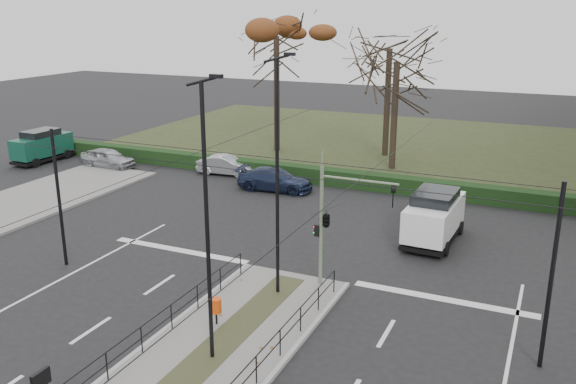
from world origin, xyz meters
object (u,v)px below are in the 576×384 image
object	(u,v)px
traffic_light	(328,218)
white_van	(434,215)
parked_car_third	(275,179)
rust_tree	(276,36)
parked_car_second	(226,165)
litter_bin	(216,306)
streetlamp_median_far	(278,177)
green_van	(42,145)
bare_tree_near	(397,70)
streetlamp_median_near	(207,223)
parked_car_first	(108,158)
bare_tree_center	(389,57)

from	to	relation	value
traffic_light	white_van	size ratio (longest dim) A/B	1.01
parked_car_third	rust_tree	xyz separation A→B (m)	(-4.38, 9.58, 8.06)
parked_car_second	white_van	world-z (taller)	white_van
litter_bin	rust_tree	xyz separation A→B (m)	(-9.74, 25.63, 7.90)
streetlamp_median_far	green_van	world-z (taller)	streetlamp_median_far
parked_car_second	bare_tree_near	size ratio (longest dim) A/B	0.40
streetlamp_median_near	parked_car_first	world-z (taller)	streetlamp_median_near
bare_tree_center	streetlamp_median_far	bearing A→B (deg)	-84.03
white_van	rust_tree	distance (m)	21.94
parked_car_first	green_van	bearing A→B (deg)	97.42
parked_car_third	green_van	xyz separation A→B (m)	(-18.48, -0.37, 0.55)
litter_bin	streetlamp_median_near	world-z (taller)	streetlamp_median_near
rust_tree	traffic_light	bearing A→B (deg)	-60.10
parked_car_first	green_van	xyz separation A→B (m)	(-5.46, -0.56, 0.54)
parked_car_first	white_van	world-z (taller)	white_van
rust_tree	bare_tree_near	size ratio (longest dim) A/B	1.18
parked_car_first	bare_tree_near	world-z (taller)	bare_tree_near
parked_car_third	bare_tree_center	world-z (taller)	bare_tree_center
parked_car_third	green_van	size ratio (longest dim) A/B	1.01
traffic_light	parked_car_second	world-z (taller)	traffic_light
rust_tree	bare_tree_near	world-z (taller)	rust_tree
bare_tree_center	green_van	bearing A→B (deg)	-151.86
litter_bin	green_van	world-z (taller)	green_van
traffic_light	streetlamp_median_far	world-z (taller)	streetlamp_median_far
white_van	parked_car_second	bearing A→B (deg)	156.31
bare_tree_near	streetlamp_median_near	bearing A→B (deg)	-87.57
parked_car_first	streetlamp_median_far	bearing A→B (deg)	-122.67
white_van	bare_tree_near	bearing A→B (deg)	113.13
parked_car_third	parked_car_second	bearing A→B (deg)	61.43
parked_car_second	rust_tree	distance (m)	11.10
green_van	rust_tree	world-z (taller)	rust_tree
rust_tree	bare_tree_near	xyz separation A→B (m)	(9.62, -1.76, -1.93)
traffic_light	litter_bin	bearing A→B (deg)	-117.78
streetlamp_median_far	parked_car_third	bearing A→B (deg)	115.87
parked_car_first	rust_tree	size ratio (longest dim) A/B	0.36
traffic_light	white_van	bearing A→B (deg)	67.68
bare_tree_center	bare_tree_near	distance (m)	4.03
streetlamp_median_near	bare_tree_center	world-z (taller)	bare_tree_center
bare_tree_center	parked_car_second	bearing A→B (deg)	-131.03
streetlamp_median_far	bare_tree_near	bearing A→B (deg)	92.85
traffic_light	green_van	distance (m)	28.56
streetlamp_median_near	parked_car_third	distance (m)	19.43
streetlamp_median_far	bare_tree_center	size ratio (longest dim) A/B	0.87
parked_car_third	white_van	world-z (taller)	white_van
green_van	streetlamp_median_far	bearing A→B (deg)	-26.89
traffic_light	rust_tree	world-z (taller)	rust_tree
streetlamp_median_far	bare_tree_near	distance (m)	20.87
traffic_light	green_van	world-z (taller)	traffic_light
rust_tree	streetlamp_median_far	bearing A→B (deg)	-64.68
streetlamp_median_near	rust_tree	bearing A→B (deg)	111.27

